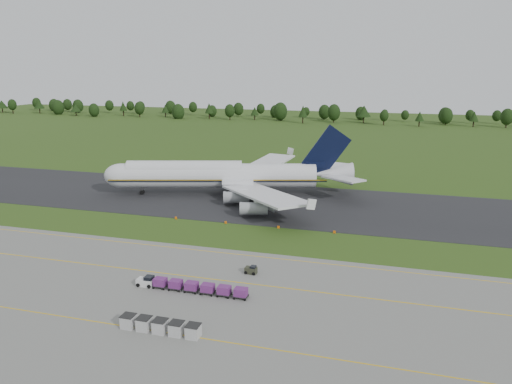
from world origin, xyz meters
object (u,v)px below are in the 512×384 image
(edge_markers, at_px, (252,225))
(baggage_train, at_px, (190,286))
(utility_cart, at_px, (251,270))
(uld_row, at_px, (160,326))
(aircraft, at_px, (223,175))

(edge_markers, bearing_deg, baggage_train, -90.02)
(baggage_train, height_order, edge_markers, baggage_train)
(baggage_train, xyz_separation_m, utility_cart, (7.37, 9.51, -0.35))
(utility_cart, height_order, uld_row, uld_row)
(utility_cart, relative_size, edge_markers, 0.06)
(aircraft, xyz_separation_m, baggage_train, (15.71, -59.91, -4.64))
(baggage_train, distance_m, edge_markers, 34.93)
(aircraft, relative_size, edge_markers, 1.85)
(baggage_train, distance_m, uld_row, 12.74)
(utility_cart, xyz_separation_m, uld_row, (-6.17, -22.19, 0.37))
(uld_row, bearing_deg, baggage_train, 95.38)
(edge_markers, bearing_deg, aircraft, 122.18)
(baggage_train, bearing_deg, uld_row, -84.62)
(baggage_train, relative_size, uld_row, 1.65)
(aircraft, xyz_separation_m, utility_cart, (23.08, -50.40, -4.98))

